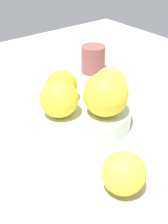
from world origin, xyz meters
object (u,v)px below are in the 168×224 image
at_px(fruit_bowl, 84,114).
at_px(ceramic_cup, 93,59).
at_px(orange_in_bowl_0, 106,94).
at_px(orange_in_bowl_3, 59,99).
at_px(orange_loose_0, 123,173).
at_px(orange_in_bowl_1, 62,86).
at_px(orange_in_bowl_2, 110,83).

distance_m(fruit_bowl, ceramic_cup, 0.24).
bearing_deg(ceramic_cup, orange_in_bowl_0, 55.01).
bearing_deg(fruit_bowl, ceramic_cup, -133.84).
bearing_deg(ceramic_cup, orange_in_bowl_3, 38.03).
height_order(orange_loose_0, ceramic_cup, ceramic_cup).
height_order(orange_in_bowl_1, orange_in_bowl_2, orange_in_bowl_2).
relative_size(orange_in_bowl_3, orange_loose_0, 1.07).
relative_size(orange_in_bowl_3, ceramic_cup, 0.99).
bearing_deg(orange_in_bowl_0, ceramic_cup, -124.99).
bearing_deg(ceramic_cup, orange_loose_0, 56.39).
relative_size(orange_in_bowl_2, orange_loose_0, 0.98).
distance_m(orange_in_bowl_0, orange_in_bowl_1, 0.10).
distance_m(orange_in_bowl_0, orange_in_bowl_2, 0.06).
distance_m(fruit_bowl, orange_in_bowl_3, 0.08).
bearing_deg(orange_in_bowl_2, fruit_bowl, -6.34).
height_order(fruit_bowl, ceramic_cup, ceramic_cup).
distance_m(orange_in_bowl_0, orange_in_bowl_3, 0.08).
bearing_deg(orange_in_bowl_1, orange_loose_0, 78.39).
distance_m(orange_in_bowl_1, ceramic_cup, 0.23).
xyz_separation_m(orange_in_bowl_1, orange_in_bowl_3, (0.04, 0.05, 0.00)).
bearing_deg(ceramic_cup, orange_in_bowl_1, 34.68).
height_order(orange_in_bowl_0, orange_in_bowl_1, orange_in_bowl_0).
height_order(orange_in_bowl_0, orange_in_bowl_3, orange_in_bowl_0).
bearing_deg(orange_loose_0, orange_in_bowl_3, -93.34).
height_order(fruit_bowl, orange_in_bowl_0, orange_in_bowl_0).
bearing_deg(orange_in_bowl_1, fruit_bowl, 116.45).
bearing_deg(orange_in_bowl_3, ceramic_cup, -141.97).
bearing_deg(orange_in_bowl_1, ceramic_cup, -145.32).
bearing_deg(orange_in_bowl_1, orange_in_bowl_0, 109.96).
bearing_deg(orange_in_bowl_3, orange_in_bowl_0, 145.58).
bearing_deg(orange_loose_0, orange_in_bowl_1, -101.61).
distance_m(orange_in_bowl_1, orange_in_bowl_2, 0.10).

